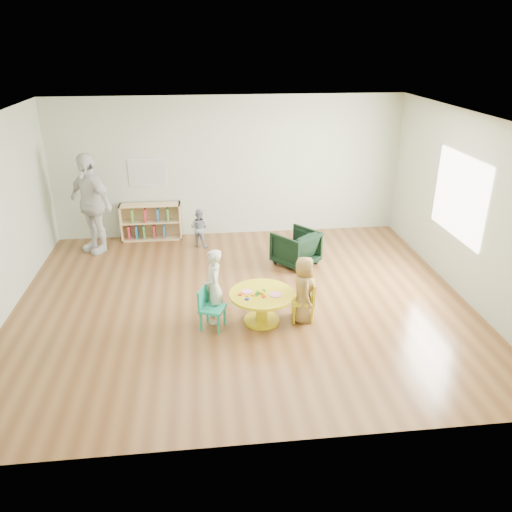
{
  "coord_description": "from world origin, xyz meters",
  "views": [
    {
      "loc": [
        -0.55,
        -6.86,
        3.82
      ],
      "look_at": [
        0.19,
        -0.3,
        0.9
      ],
      "focal_mm": 35.0,
      "sensor_mm": 36.0,
      "label": 1
    }
  ],
  "objects_px": {
    "toddler": "(199,228)",
    "armchair": "(296,248)",
    "child_right": "(304,289)",
    "activity_table": "(262,302)",
    "child_left": "(214,287)",
    "adult_caretaker": "(91,203)",
    "bookshelf": "(151,222)",
    "kid_chair_right": "(306,299)",
    "kid_chair_left": "(209,307)"
  },
  "relations": [
    {
      "from": "toddler",
      "to": "adult_caretaker",
      "type": "height_order",
      "value": "adult_caretaker"
    },
    {
      "from": "activity_table",
      "to": "child_left",
      "type": "relative_size",
      "value": 0.84
    },
    {
      "from": "bookshelf",
      "to": "adult_caretaker",
      "type": "xyz_separation_m",
      "value": [
        -1.02,
        -0.51,
        0.59
      ]
    },
    {
      "from": "kid_chair_left",
      "to": "toddler",
      "type": "distance_m",
      "value": 3.04
    },
    {
      "from": "child_right",
      "to": "adult_caretaker",
      "type": "xyz_separation_m",
      "value": [
        -3.46,
        3.01,
        0.45
      ]
    },
    {
      "from": "kid_chair_right",
      "to": "bookshelf",
      "type": "distance_m",
      "value": 4.29
    },
    {
      "from": "activity_table",
      "to": "kid_chair_left",
      "type": "relative_size",
      "value": 1.52
    },
    {
      "from": "kid_chair_left",
      "to": "child_left",
      "type": "bearing_deg",
      "value": 178.21
    },
    {
      "from": "activity_table",
      "to": "adult_caretaker",
      "type": "height_order",
      "value": "adult_caretaker"
    },
    {
      "from": "activity_table",
      "to": "bookshelf",
      "type": "bearing_deg",
      "value": 117.83
    },
    {
      "from": "activity_table",
      "to": "bookshelf",
      "type": "height_order",
      "value": "bookshelf"
    },
    {
      "from": "kid_chair_left",
      "to": "child_right",
      "type": "xyz_separation_m",
      "value": [
        1.35,
        0.05,
        0.17
      ]
    },
    {
      "from": "child_left",
      "to": "child_right",
      "type": "distance_m",
      "value": 1.28
    },
    {
      "from": "kid_chair_right",
      "to": "adult_caretaker",
      "type": "relative_size",
      "value": 0.32
    },
    {
      "from": "kid_chair_left",
      "to": "child_left",
      "type": "relative_size",
      "value": 0.55
    },
    {
      "from": "armchair",
      "to": "child_left",
      "type": "height_order",
      "value": "child_left"
    },
    {
      "from": "activity_table",
      "to": "bookshelf",
      "type": "xyz_separation_m",
      "value": [
        -1.84,
        3.49,
        0.04
      ]
    },
    {
      "from": "child_right",
      "to": "toddler",
      "type": "distance_m",
      "value": 3.34
    },
    {
      "from": "kid_chair_left",
      "to": "child_left",
      "type": "distance_m",
      "value": 0.29
    },
    {
      "from": "activity_table",
      "to": "toddler",
      "type": "distance_m",
      "value": 3.1
    },
    {
      "from": "activity_table",
      "to": "child_right",
      "type": "height_order",
      "value": "child_right"
    },
    {
      "from": "activity_table",
      "to": "toddler",
      "type": "height_order",
      "value": "toddler"
    },
    {
      "from": "kid_chair_right",
      "to": "child_left",
      "type": "distance_m",
      "value": 1.35
    },
    {
      "from": "armchair",
      "to": "bookshelf",
      "type": "bearing_deg",
      "value": -68.28
    },
    {
      "from": "activity_table",
      "to": "kid_chair_left",
      "type": "xyz_separation_m",
      "value": [
        -0.75,
        -0.07,
        0.01
      ]
    },
    {
      "from": "bookshelf",
      "to": "child_left",
      "type": "height_order",
      "value": "child_left"
    },
    {
      "from": "kid_chair_right",
      "to": "toddler",
      "type": "xyz_separation_m",
      "value": [
        -1.52,
        2.97,
        0.05
      ]
    },
    {
      "from": "kid_chair_left",
      "to": "kid_chair_right",
      "type": "relative_size",
      "value": 1.0
    },
    {
      "from": "adult_caretaker",
      "to": "child_left",
      "type": "bearing_deg",
      "value": -10.88
    },
    {
      "from": "armchair",
      "to": "child_left",
      "type": "xyz_separation_m",
      "value": [
        -1.53,
        -1.83,
        0.24
      ]
    },
    {
      "from": "kid_chair_left",
      "to": "armchair",
      "type": "relative_size",
      "value": 0.88
    },
    {
      "from": "kid_chair_right",
      "to": "child_right",
      "type": "bearing_deg",
      "value": 121.77
    },
    {
      "from": "armchair",
      "to": "adult_caretaker",
      "type": "height_order",
      "value": "adult_caretaker"
    },
    {
      "from": "activity_table",
      "to": "kid_chair_left",
      "type": "distance_m",
      "value": 0.75
    },
    {
      "from": "adult_caretaker",
      "to": "toddler",
      "type": "bearing_deg",
      "value": 41.68
    },
    {
      "from": "activity_table",
      "to": "toddler",
      "type": "bearing_deg",
      "value": 106.2
    },
    {
      "from": "activity_table",
      "to": "armchair",
      "type": "distance_m",
      "value": 2.11
    },
    {
      "from": "child_left",
      "to": "adult_caretaker",
      "type": "relative_size",
      "value": 0.59
    },
    {
      "from": "bookshelf",
      "to": "adult_caretaker",
      "type": "bearing_deg",
      "value": -153.62
    },
    {
      "from": "toddler",
      "to": "armchair",
      "type": "bearing_deg",
      "value": 173.79
    },
    {
      "from": "child_left",
      "to": "toddler",
      "type": "distance_m",
      "value": 2.89
    },
    {
      "from": "child_right",
      "to": "kid_chair_right",
      "type": "bearing_deg",
      "value": -66.5
    },
    {
      "from": "armchair",
      "to": "child_right",
      "type": "bearing_deg",
      "value": 44.35
    },
    {
      "from": "activity_table",
      "to": "child_right",
      "type": "relative_size",
      "value": 0.94
    },
    {
      "from": "activity_table",
      "to": "child_left",
      "type": "height_order",
      "value": "child_left"
    },
    {
      "from": "child_right",
      "to": "adult_caretaker",
      "type": "relative_size",
      "value": 0.52
    },
    {
      "from": "activity_table",
      "to": "child_right",
      "type": "bearing_deg",
      "value": -1.98
    },
    {
      "from": "bookshelf",
      "to": "child_right",
      "type": "xyz_separation_m",
      "value": [
        2.44,
        -3.51,
        0.13
      ]
    },
    {
      "from": "activity_table",
      "to": "kid_chair_left",
      "type": "height_order",
      "value": "kid_chair_left"
    },
    {
      "from": "child_left",
      "to": "child_right",
      "type": "height_order",
      "value": "child_left"
    }
  ]
}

